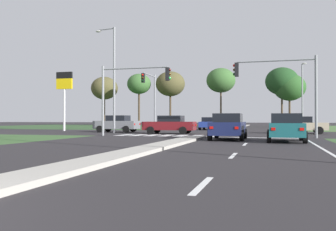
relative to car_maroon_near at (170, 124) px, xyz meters
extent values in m
plane|color=#282628|center=(3.63, 1.77, -0.79)|extent=(200.00, 200.00, 0.00)
cube|color=#2D4C28|center=(-21.87, 26.27, -0.79)|extent=(35.00, 35.00, 0.01)
cube|color=#ADA89E|center=(3.63, -17.23, -0.72)|extent=(1.20, 22.00, 0.14)
cube|color=gray|center=(3.63, 26.77, -0.72)|extent=(1.20, 36.00, 0.14)
cube|color=silver|center=(7.13, -24.01, -0.79)|extent=(0.14, 2.00, 0.01)
cube|color=silver|center=(7.13, -18.01, -0.79)|extent=(0.14, 2.00, 0.01)
cube|color=silver|center=(7.13, -12.01, -0.79)|extent=(0.14, 2.00, 0.01)
cube|color=silver|center=(10.48, -16.23, -0.79)|extent=(0.14, 24.00, 0.01)
cube|color=silver|center=(7.43, -5.23, -0.79)|extent=(6.40, 0.50, 0.01)
cube|color=silver|center=(-2.77, -3.43, -0.79)|extent=(0.70, 2.80, 0.01)
cube|color=silver|center=(-1.62, -3.43, -0.79)|extent=(0.70, 2.80, 0.01)
cube|color=silver|center=(-0.47, -3.43, -0.79)|extent=(0.70, 2.80, 0.01)
cube|color=silver|center=(0.68, -3.43, -0.79)|extent=(0.70, 2.80, 0.01)
cube|color=silver|center=(1.83, -3.43, -0.79)|extent=(0.70, 2.80, 0.01)
cube|color=silver|center=(2.98, -3.43, -0.79)|extent=(0.70, 2.80, 0.01)
cube|color=silver|center=(4.13, -3.43, -0.79)|extent=(0.70, 2.80, 0.01)
cube|color=maroon|center=(-0.03, 0.00, -0.12)|extent=(4.37, 1.82, 0.71)
cube|color=black|center=(0.12, 0.00, 0.50)|extent=(2.01, 1.60, 0.52)
cube|color=red|center=(2.17, -0.69, -0.05)|extent=(0.04, 0.20, 0.14)
cube|color=red|center=(2.17, 0.69, -0.05)|extent=(0.04, 0.20, 0.14)
cylinder|color=black|center=(-1.43, -0.91, -0.47)|extent=(0.64, 0.22, 0.64)
cylinder|color=black|center=(-1.43, 0.91, -0.47)|extent=(0.64, 0.22, 0.64)
cylinder|color=black|center=(1.37, -0.91, -0.47)|extent=(0.64, 0.22, 0.64)
cylinder|color=black|center=(1.37, 0.91, -0.47)|extent=(0.64, 0.22, 0.64)
cube|color=navy|center=(1.40, 12.60, -0.16)|extent=(1.76, 4.41, 0.63)
cube|color=black|center=(1.40, 12.75, 0.41)|extent=(1.55, 2.03, 0.52)
cube|color=red|center=(2.07, 14.83, -0.10)|extent=(0.20, 0.04, 0.14)
cube|color=red|center=(0.73, 14.83, -0.10)|extent=(0.20, 0.04, 0.14)
cylinder|color=black|center=(2.28, 11.19, -0.47)|extent=(0.22, 0.64, 0.64)
cylinder|color=black|center=(0.52, 11.19, -0.47)|extent=(0.22, 0.64, 0.64)
cylinder|color=black|center=(2.28, 14.01, -0.47)|extent=(0.22, 0.64, 0.64)
cylinder|color=black|center=(0.52, 14.01, -0.47)|extent=(0.22, 0.64, 0.64)
cube|color=#19565B|center=(9.19, -9.16, -0.11)|extent=(1.80, 4.22, 0.73)
cube|color=black|center=(9.19, -9.31, 0.51)|extent=(1.58, 1.94, 0.52)
cube|color=red|center=(8.50, -11.29, -0.04)|extent=(0.20, 0.04, 0.14)
cube|color=red|center=(9.87, -11.29, -0.04)|extent=(0.20, 0.04, 0.14)
cylinder|color=black|center=(8.29, -7.81, -0.47)|extent=(0.22, 0.64, 0.64)
cylinder|color=black|center=(10.08, -7.81, -0.47)|extent=(0.22, 0.64, 0.64)
cylinder|color=black|center=(8.29, -10.51, -0.47)|extent=(0.22, 0.64, 0.64)
cylinder|color=black|center=(10.08, -10.51, -0.47)|extent=(0.22, 0.64, 0.64)
cube|color=slate|center=(-5.89, 2.31, -0.09)|extent=(4.15, 1.87, 0.76)
cube|color=black|center=(-5.74, 2.31, 0.55)|extent=(1.91, 1.64, 0.52)
cube|color=red|center=(-3.80, 1.60, -0.02)|extent=(0.04, 0.20, 0.14)
cube|color=red|center=(-3.80, 3.02, -0.02)|extent=(0.04, 0.20, 0.14)
cylinder|color=black|center=(-7.22, 1.37, -0.47)|extent=(0.64, 0.22, 0.64)
cylinder|color=black|center=(-7.22, 3.24, -0.47)|extent=(0.64, 0.22, 0.64)
cylinder|color=black|center=(-4.56, 1.37, -0.47)|extent=(0.64, 0.22, 0.64)
cylinder|color=black|center=(-4.56, 3.24, -0.47)|extent=(0.64, 0.22, 0.64)
cube|color=#161E47|center=(5.86, -7.93, -0.10)|extent=(1.83, 4.41, 0.75)
cube|color=black|center=(5.86, -8.08, 0.54)|extent=(1.61, 2.03, 0.52)
cube|color=red|center=(5.16, -10.16, -0.02)|extent=(0.20, 0.04, 0.14)
cube|color=red|center=(6.56, -10.16, -0.02)|extent=(0.20, 0.04, 0.14)
cylinder|color=black|center=(4.94, -6.52, -0.47)|extent=(0.22, 0.64, 0.64)
cylinder|color=black|center=(6.78, -6.52, -0.47)|extent=(0.22, 0.64, 0.64)
cylinder|color=black|center=(4.94, -9.34, -0.47)|extent=(0.22, 0.64, 0.64)
cylinder|color=black|center=(6.78, -9.34, -0.47)|extent=(0.22, 0.64, 0.64)
cube|color=#B7B7BC|center=(1.39, 24.11, -0.09)|extent=(1.76, 4.50, 0.76)
cube|color=black|center=(1.39, 24.26, 0.55)|extent=(1.55, 2.07, 0.52)
cube|color=red|center=(2.05, 26.39, -0.02)|extent=(0.20, 0.04, 0.14)
cube|color=red|center=(0.72, 26.39, -0.02)|extent=(0.20, 0.04, 0.14)
cylinder|color=black|center=(2.26, 22.67, -0.47)|extent=(0.22, 0.64, 0.64)
cylinder|color=black|center=(0.51, 22.67, -0.47)|extent=(0.22, 0.64, 0.64)
cylinder|color=black|center=(2.26, 25.55, -0.47)|extent=(0.22, 0.64, 0.64)
cylinder|color=black|center=(0.51, 25.55, -0.47)|extent=(0.22, 0.64, 0.64)
cube|color=#BCAD8E|center=(10.90, 3.01, -0.16)|extent=(4.15, 1.84, 0.63)
cube|color=black|center=(10.75, 3.01, 0.42)|extent=(1.91, 1.62, 0.52)
cube|color=red|center=(8.80, 3.71, -0.09)|extent=(0.04, 0.20, 0.14)
cube|color=red|center=(8.80, 2.31, -0.09)|extent=(0.04, 0.20, 0.14)
cylinder|color=black|center=(12.23, 3.93, -0.47)|extent=(0.64, 0.22, 0.64)
cylinder|color=black|center=(12.23, 2.09, -0.47)|extent=(0.64, 0.22, 0.64)
cylinder|color=black|center=(9.57, 3.93, -0.47)|extent=(0.64, 0.22, 0.64)
cylinder|color=black|center=(9.57, 2.09, -0.47)|extent=(0.64, 0.22, 0.64)
cylinder|color=gray|center=(-3.97, 8.37, 2.28)|extent=(0.18, 0.18, 6.15)
cylinder|color=gray|center=(-3.97, 6.41, 5.11)|extent=(0.12, 3.92, 0.12)
cube|color=black|center=(-3.97, 4.44, 4.58)|extent=(0.32, 0.26, 0.95)
sphere|color=red|center=(-3.97, 4.28, 4.88)|extent=(0.20, 0.20, 0.20)
sphere|color=#3A2405|center=(-3.97, 4.28, 4.58)|extent=(0.20, 0.20, 0.20)
sphere|color=black|center=(-3.97, 4.28, 4.28)|extent=(0.20, 0.20, 0.20)
cylinder|color=gray|center=(11.23, -4.83, 1.93)|extent=(0.18, 0.18, 5.44)
cylinder|color=gray|center=(8.67, -4.83, 4.40)|extent=(5.13, 0.12, 0.12)
cube|color=black|center=(6.10, -4.83, 3.87)|extent=(0.26, 0.32, 0.95)
sphere|color=red|center=(5.94, -4.83, 4.17)|extent=(0.20, 0.20, 0.20)
sphere|color=#3A2405|center=(5.94, -4.83, 3.87)|extent=(0.20, 0.20, 0.20)
sphere|color=black|center=(5.94, -4.83, 3.57)|extent=(0.20, 0.20, 0.20)
cylinder|color=gray|center=(-3.97, -4.83, 1.86)|extent=(0.18, 0.18, 5.30)
cylinder|color=gray|center=(-1.41, -4.83, 4.26)|extent=(5.11, 0.12, 0.12)
cube|color=black|center=(1.14, -4.83, 3.73)|extent=(0.26, 0.32, 0.95)
sphere|color=#360503|center=(1.30, -4.83, 4.03)|extent=(0.20, 0.20, 0.20)
sphere|color=#3A2405|center=(1.30, -4.83, 3.73)|extent=(0.20, 0.20, 0.20)
sphere|color=green|center=(1.30, -4.83, 3.43)|extent=(0.20, 0.20, 0.20)
cylinder|color=gray|center=(-5.20, 0.12, 3.97)|extent=(0.20, 0.20, 9.52)
cylinder|color=gray|center=(-6.05, 0.26, 8.63)|extent=(1.71, 0.39, 0.10)
ellipsoid|color=#B2B2A8|center=(-6.89, 0.40, 8.53)|extent=(0.56, 0.28, 0.20)
cylinder|color=gray|center=(12.47, 22.92, 3.58)|extent=(0.20, 0.20, 8.75)
cylinder|color=gray|center=(12.53, 21.98, 7.86)|extent=(0.23, 1.89, 0.10)
ellipsoid|color=#B2B2A8|center=(12.59, 21.04, 7.76)|extent=(0.56, 0.28, 0.20)
cylinder|color=#9E8966|center=(3.52, 12.94, -0.30)|extent=(0.16, 0.16, 0.72)
cylinder|color=maroon|center=(3.52, 12.94, 0.44)|extent=(0.34, 0.34, 0.75)
sphere|color=tan|center=(3.52, 12.94, 0.92)|extent=(0.21, 0.21, 0.21)
cylinder|color=silver|center=(-12.66, 4.16, 1.42)|extent=(0.24, 0.24, 4.42)
cube|color=gold|center=(-12.66, 4.16, 4.18)|extent=(1.80, 0.24, 1.10)
cube|color=black|center=(-12.66, 4.16, 5.08)|extent=(1.80, 0.24, 0.70)
cylinder|color=#423323|center=(-23.73, 37.76, 2.18)|extent=(0.30, 0.30, 5.95)
ellipsoid|color=#4C4728|center=(-23.73, 37.76, 6.62)|extent=(5.34, 5.34, 4.54)
cylinder|color=#423323|center=(-15.09, 34.07, 2.47)|extent=(0.36, 0.36, 6.53)
ellipsoid|color=#38602D|center=(-15.09, 34.07, 6.94)|extent=(4.38, 4.38, 3.72)
cylinder|color=#423323|center=(-9.46, 35.35, 2.32)|extent=(0.35, 0.35, 6.24)
ellipsoid|color=#4C4728|center=(-9.46, 35.35, 6.92)|extent=(5.36, 5.36, 4.56)
cylinder|color=#423323|center=(-0.37, 36.69, 2.61)|extent=(0.30, 0.30, 6.81)
ellipsoid|color=#38602D|center=(-0.37, 36.69, 7.45)|extent=(5.21, 5.21, 4.43)
cylinder|color=#423323|center=(10.09, 33.50, 2.21)|extent=(0.30, 0.30, 6.00)
ellipsoid|color=#1E421E|center=(10.09, 33.50, 6.69)|extent=(5.38, 5.38, 4.57)
cylinder|color=#423323|center=(11.28, 33.41, 1.72)|extent=(0.32, 0.32, 5.03)
ellipsoid|color=#285123|center=(11.28, 33.41, 5.67)|extent=(5.21, 5.21, 4.43)
camera|label=1|loc=(8.41, -31.06, 0.47)|focal=40.18mm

